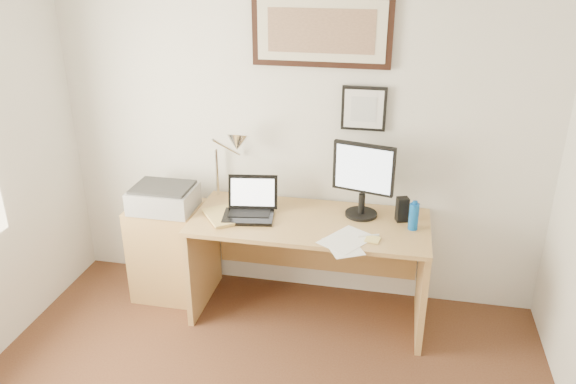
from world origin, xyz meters
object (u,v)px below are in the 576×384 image
(book, at_px, (208,219))
(laptop, at_px, (250,208))
(lcd_monitor, at_px, (363,177))
(side_cabinet, at_px, (169,251))
(water_bottle, at_px, (414,217))
(printer, at_px, (164,198))
(desk, at_px, (311,245))

(book, xyz_separation_m, laptop, (0.25, 0.13, 0.05))
(laptop, bearing_deg, lcd_monitor, 11.11)
(side_cabinet, xyz_separation_m, book, (0.40, -0.19, 0.40))
(laptop, bearing_deg, book, -152.12)
(book, distance_m, laptop, 0.29)
(water_bottle, height_order, printer, water_bottle)
(desk, bearing_deg, lcd_monitor, 9.39)
(lcd_monitor, height_order, printer, lcd_monitor)
(book, bearing_deg, side_cabinet, 154.54)
(laptop, height_order, lcd_monitor, lcd_monitor)
(printer, bearing_deg, laptop, -1.57)
(water_bottle, distance_m, book, 1.36)
(lcd_monitor, bearing_deg, side_cabinet, -176.32)
(side_cabinet, bearing_deg, water_bottle, -1.29)
(desk, height_order, lcd_monitor, lcd_monitor)
(lcd_monitor, relative_size, printer, 1.18)
(book, xyz_separation_m, desk, (0.67, 0.23, -0.25))
(lcd_monitor, xyz_separation_m, printer, (-1.38, -0.13, -0.22))
(side_cabinet, relative_size, water_bottle, 4.05)
(desk, distance_m, lcd_monitor, 0.62)
(desk, bearing_deg, printer, -175.96)
(side_cabinet, relative_size, laptop, 1.96)
(book, relative_size, printer, 0.70)
(desk, height_order, printer, printer)
(water_bottle, xyz_separation_m, book, (-1.35, -0.15, -0.08))
(side_cabinet, distance_m, printer, 0.46)
(desk, relative_size, lcd_monitor, 3.08)
(laptop, height_order, printer, laptop)
(side_cabinet, height_order, lcd_monitor, lcd_monitor)
(water_bottle, distance_m, laptop, 1.10)
(side_cabinet, height_order, laptop, laptop)
(side_cabinet, distance_m, lcd_monitor, 1.56)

